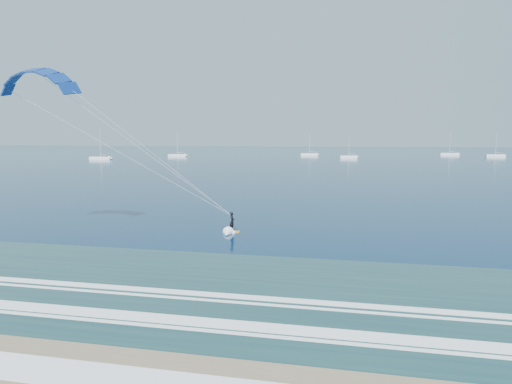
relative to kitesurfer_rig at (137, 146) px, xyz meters
The scene contains 8 objects.
ground 28.54m from the kitesurfer_rig, 60.40° to the right, with size 900.00×900.00×0.00m, color #082C47.
kitesurfer_rig is the anchor object (origin of this frame).
sailboat_0 159.46m from the kitesurfer_rig, 121.98° to the left, with size 9.51×2.40×12.82m.
sailboat_1 181.87m from the kitesurfer_rig, 110.58° to the left, with size 9.20×2.40×12.57m.
sailboat_2 194.89m from the kitesurfer_rig, 90.63° to the left, with size 8.57×2.40×11.57m.
sailboat_3 170.58m from the kitesurfer_rig, 84.00° to the left, with size 7.24×2.40×10.25m.
sailboat_4 225.68m from the kitesurfer_rig, 72.21° to the left, with size 9.14×2.40×12.37m.
sailboat_5 215.91m from the kitesurfer_rig, 66.44° to the left, with size 8.24×2.40×11.31m.
Camera 1 is at (6.21, -15.63, 9.38)m, focal length 32.00 mm.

